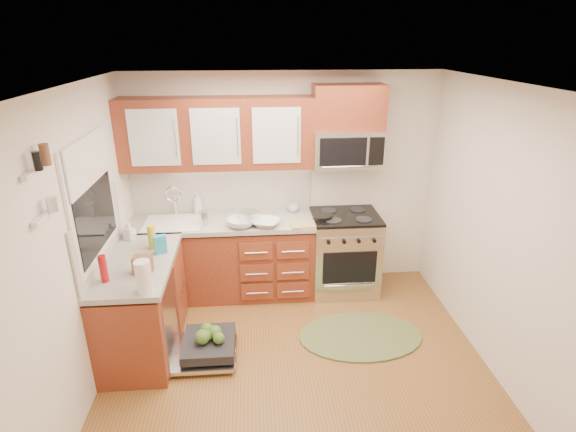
{
  "coord_description": "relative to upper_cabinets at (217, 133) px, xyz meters",
  "views": [
    {
      "loc": [
        -0.36,
        -3.22,
        2.84
      ],
      "look_at": [
        -0.03,
        0.85,
        1.2
      ],
      "focal_mm": 28.0,
      "sensor_mm": 36.0,
      "label": 1
    }
  ],
  "objects": [
    {
      "name": "paper_towel_roll",
      "position": [
        -0.52,
        -1.59,
        -0.81
      ],
      "size": [
        0.13,
        0.13,
        0.28
      ],
      "primitive_type": "cylinder",
      "rotation": [
        0.0,
        0.0,
        -0.03
      ],
      "color": "white",
      "rests_on": "countertop_left"
    },
    {
      "name": "microwave",
      "position": [
        1.41,
        -0.02,
        -0.18
      ],
      "size": [
        0.76,
        0.38,
        0.4
      ],
      "primitive_type": null,
      "color": "silver",
      "rests_on": "ground"
    },
    {
      "name": "countertop_back",
      "position": [
        0.0,
        -0.14,
        -0.97
      ],
      "size": [
        2.07,
        0.64,
        0.05
      ],
      "primitive_type": "cube",
      "color": "#A3A095",
      "rests_on": "base_cabinet_back"
    },
    {
      "name": "skillet",
      "position": [
        1.12,
        -0.22,
        -0.9
      ],
      "size": [
        0.26,
        0.26,
        0.04
      ],
      "primitive_type": "cylinder",
      "rotation": [
        0.0,
        0.0,
        0.2
      ],
      "color": "black",
      "rests_on": "range"
    },
    {
      "name": "range",
      "position": [
        1.41,
        -0.15,
        -1.4
      ],
      "size": [
        0.76,
        0.64,
        0.95
      ],
      "primitive_type": null,
      "color": "silver",
      "rests_on": "ground"
    },
    {
      "name": "cabinet_over_mw",
      "position": [
        1.41,
        0.0,
        0.26
      ],
      "size": [
        0.76,
        0.35,
        0.47
      ],
      "primitive_type": "cube",
      "color": "#5D2115",
      "rests_on": "ground"
    },
    {
      "name": "red_bottle",
      "position": [
        -0.9,
        -1.4,
        -0.83
      ],
      "size": [
        0.07,
        0.07,
        0.24
      ],
      "primitive_type": "cylinder",
      "rotation": [
        0.0,
        0.0,
        0.08
      ],
      "color": "#AD0E16",
      "rests_on": "countertop_left"
    },
    {
      "name": "window_blind",
      "position": [
        -0.98,
        -1.07,
        0.0
      ],
      "size": [
        0.02,
        0.96,
        0.4
      ],
      "primitive_type": "cube",
      "color": "white",
      "rests_on": "ground"
    },
    {
      "name": "wall_right",
      "position": [
        2.48,
        -1.57,
        -0.62
      ],
      "size": [
        0.04,
        3.5,
        2.5
      ],
      "primitive_type": "cube",
      "color": "silver",
      "rests_on": "ground"
    },
    {
      "name": "countertop_left",
      "position": [
        -0.71,
        -1.05,
        -0.97
      ],
      "size": [
        0.64,
        1.27,
        0.05
      ],
      "primitive_type": "cube",
      "color": "#A3A095",
      "rests_on": "base_cabinet_left"
    },
    {
      "name": "soap_bottle_b",
      "position": [
        -0.9,
        -0.55,
        -0.86
      ],
      "size": [
        0.11,
        0.11,
        0.18
      ],
      "primitive_type": "imported",
      "rotation": [
        0.0,
        0.0,
        -0.38
      ],
      "color": "#999999",
      "rests_on": "countertop_left"
    },
    {
      "name": "wooden_box",
      "position": [
        -0.61,
        -1.27,
        -0.87
      ],
      "size": [
        0.16,
        0.12,
        0.16
      ],
      "primitive_type": "cube",
      "rotation": [
        0.0,
        0.0,
        -0.06
      ],
      "color": "brown",
      "rests_on": "countertop_left"
    },
    {
      "name": "dishwasher",
      "position": [
        -0.13,
        -1.27,
        -1.77
      ],
      "size": [
        0.7,
        0.6,
        0.2
      ],
      "primitive_type": null,
      "color": "silver",
      "rests_on": "ground"
    },
    {
      "name": "blue_carton",
      "position": [
        -0.52,
        -0.89,
        -0.86
      ],
      "size": [
        0.13,
        0.1,
        0.18
      ],
      "primitive_type": "cube",
      "rotation": [
        0.0,
        0.0,
        0.34
      ],
      "color": "teal",
      "rests_on": "countertop_left"
    },
    {
      "name": "wall_front",
      "position": [
        0.73,
        -3.33,
        -0.62
      ],
      "size": [
        3.5,
        0.04,
        2.5
      ],
      "primitive_type": "cube",
      "color": "silver",
      "rests_on": "ground"
    },
    {
      "name": "backsplash_back",
      "position": [
        0.0,
        0.16,
        -0.67
      ],
      "size": [
        2.05,
        0.02,
        0.57
      ],
      "primitive_type": "cube",
      "color": "beige",
      "rests_on": "ground"
    },
    {
      "name": "canister",
      "position": [
        -0.18,
        -0.24,
        -0.87
      ],
      "size": [
        0.1,
        0.1,
        0.16
      ],
      "primitive_type": "cylinder",
      "rotation": [
        0.0,
        0.0,
        0.06
      ],
      "color": "silver",
      "rests_on": "countertop_back"
    },
    {
      "name": "wall_left",
      "position": [
        -1.02,
        -1.57,
        -0.62
      ],
      "size": [
        0.04,
        3.5,
        2.5
      ],
      "primitive_type": "cube",
      "color": "silver",
      "rests_on": "ground"
    },
    {
      "name": "mustard_bottle",
      "position": [
        -0.62,
        -0.78,
        -0.83
      ],
      "size": [
        0.09,
        0.09,
        0.23
      ],
      "primitive_type": "cylinder",
      "rotation": [
        0.0,
        0.0,
        -0.31
      ],
      "color": "gold",
      "rests_on": "countertop_left"
    },
    {
      "name": "soap_bottle_c",
      "position": [
        -0.9,
        -0.52,
        -0.87
      ],
      "size": [
        0.16,
        0.16,
        0.17
      ],
      "primitive_type": "imported",
      "rotation": [
        0.0,
        0.0,
        -0.26
      ],
      "color": "#999999",
      "rests_on": "countertop_left"
    },
    {
      "name": "stock_pot",
      "position": [
        0.31,
        -0.21,
        -0.89
      ],
      "size": [
        0.25,
        0.25,
        0.13
      ],
      "primitive_type": "cylinder",
      "rotation": [
        0.0,
        0.0,
        0.2
      ],
      "color": "silver",
      "rests_on": "countertop_back"
    },
    {
      "name": "window",
      "position": [
        -1.01,
        -1.07,
        -0.32
      ],
      "size": [
        0.03,
        1.05,
        1.05
      ],
      "primitive_type": null,
      "color": "white",
      "rests_on": "ground"
    },
    {
      "name": "ceiling",
      "position": [
        0.73,
        -1.57,
        0.62
      ],
      "size": [
        3.5,
        3.5,
        0.0
      ],
      "primitive_type": "plane",
      "rotation": [
        3.14,
        0.0,
        0.0
      ],
      "color": "white",
      "rests_on": "ground"
    },
    {
      "name": "soap_bottle_a",
      "position": [
        -0.27,
        0.1,
        -0.82
      ],
      "size": [
        0.12,
        0.13,
        0.27
      ],
      "primitive_type": "imported",
      "rotation": [
        0.0,
        0.0,
        -0.25
      ],
      "color": "#999999",
      "rests_on": "countertop_back"
    },
    {
      "name": "upper_cabinets",
      "position": [
        0.0,
        0.0,
        0.0
      ],
      "size": [
        2.05,
        0.35,
        0.75
      ],
      "primitive_type": null,
      "color": "#5D2115",
      "rests_on": "ground"
    },
    {
      "name": "bowl_b",
      "position": [
        0.22,
        -0.32,
        -0.9
      ],
      "size": [
        0.35,
        0.35,
        0.09
      ],
      "primitive_type": "imported",
      "rotation": [
        0.0,
        0.0,
        0.18
      ],
      "color": "#999999",
      "rests_on": "countertop_back"
    },
    {
      "name": "floor",
      "position": [
        0.73,
        -1.57,
        -1.88
      ],
      "size": [
        3.5,
        3.5,
        0.0
      ],
      "primitive_type": "plane",
      "color": "brown",
      "rests_on": "ground"
    },
    {
      "name": "shelf_upper",
      "position": [
        -0.99,
        -1.92,
        0.17
      ],
      "size": [
        0.04,
        0.4,
        0.03
      ],
      "primitive_type": "cube",
      "color": "white",
      "rests_on": "ground"
    },
    {
      "name": "cup",
      "position": [
        0.83,
        0.07,
        -0.9
      ],
      "size": [
        0.14,
        0.14,
        0.1
      ],
      "primitive_type": "imported",
      "rotation": [
        0.0,
        0.0,
        0.15
      ],
      "color": "#999999",
      "rests_on": "countertop_back"
    },
    {
      "name": "sink",
      "position": [
        -0.52,
        -0.16,
        -1.07
      ],
      "size": [
        0.62,
        0.5,
        0.26
      ],
      "primitive_type": null,
      "color": "white",
      "rests_on": "ground"
    },
    {
      "name": "wall_back",
      "position": [
        0.73,
        0.18,
        -0.62
      ],
      "size": [
        3.5,
        0.04,
        2.5
      ],
      "primitive_type": "cube",
      "color": "silver",
      "rests_on": "ground"
    },
    {
      "name": "backsplash_left",
      "position": [
        -1.01,
        -1.05,
        -0.67
      ],
      "size": [
        0.02,
        1.25,
        0.57
      ],
      "primitive_type": "cube",
      "color": "beige",
      "rests_on": "ground"
    },
    {
      "name": "bowl_a",
      "position": [
        0.49,
        -0.32,
        -0.91
      ],
      "size": [
        0.38,
        0.38,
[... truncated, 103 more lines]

